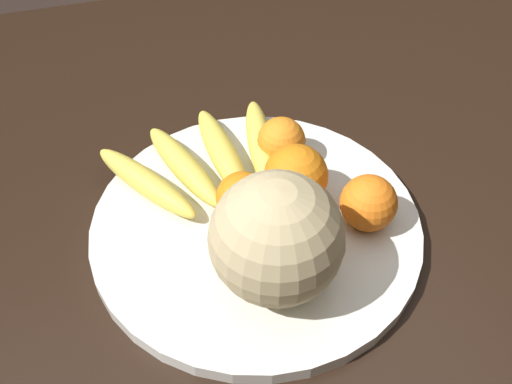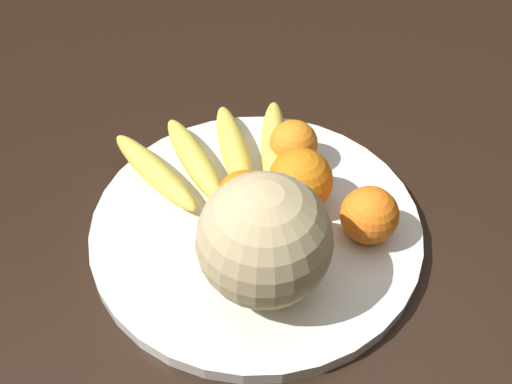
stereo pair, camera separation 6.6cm
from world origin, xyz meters
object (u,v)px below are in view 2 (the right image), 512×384
(banana_bunch, at_px, (216,156))
(orange_mid_center, at_px, (294,144))
(kitchen_table, at_px, (300,313))
(produce_tag, at_px, (298,231))
(melon, at_px, (264,240))
(orange_front_right, at_px, (300,180))
(fruit_bowl, at_px, (256,226))
(orange_front_left, at_px, (369,215))
(orange_back_left, at_px, (244,196))

(banana_bunch, relative_size, orange_mid_center, 3.93)
(kitchen_table, distance_m, produce_tag, 0.11)
(melon, relative_size, orange_front_right, 1.81)
(produce_tag, bearing_deg, melon, 130.32)
(fruit_bowl, bearing_deg, orange_front_right, -67.12)
(fruit_bowl, distance_m, orange_front_right, 0.07)
(fruit_bowl, bearing_deg, kitchen_table, -145.37)
(fruit_bowl, relative_size, produce_tag, 5.19)
(orange_mid_center, height_order, produce_tag, orange_mid_center)
(banana_bunch, distance_m, orange_mid_center, 0.10)
(orange_front_left, height_order, orange_mid_center, orange_front_left)
(kitchen_table, bearing_deg, banana_bunch, 26.70)
(melon, height_order, orange_front_left, melon)
(orange_front_left, relative_size, orange_back_left, 1.07)
(produce_tag, bearing_deg, fruit_bowl, 53.12)
(orange_front_left, bearing_deg, kitchen_table, 112.08)
(melon, relative_size, produce_tag, 1.85)
(melon, distance_m, orange_back_left, 0.10)
(orange_front_right, bearing_deg, melon, 151.72)
(banana_bunch, bearing_deg, kitchen_table, -165.31)
(kitchen_table, distance_m, banana_bunch, 0.22)
(melon, bearing_deg, produce_tag, -37.62)
(kitchen_table, height_order, banana_bunch, banana_bunch)
(melon, bearing_deg, orange_mid_center, -19.31)
(kitchen_table, xyz_separation_m, produce_tag, (0.04, 0.00, 0.10))
(fruit_bowl, height_order, produce_tag, produce_tag)
(orange_front_right, height_order, orange_back_left, orange_front_right)
(banana_bunch, height_order, orange_mid_center, orange_mid_center)
(melon, height_order, orange_back_left, melon)
(orange_front_right, relative_size, orange_back_left, 1.25)
(orange_front_right, bearing_deg, produce_tag, 168.21)
(kitchen_table, xyz_separation_m, melon, (-0.02, 0.05, 0.17))
(orange_back_left, bearing_deg, orange_front_left, -109.94)
(kitchen_table, distance_m, orange_mid_center, 0.21)
(kitchen_table, height_order, melon, melon)
(kitchen_table, distance_m, fruit_bowl, 0.12)
(produce_tag, bearing_deg, orange_back_left, 47.07)
(orange_back_left, bearing_deg, orange_mid_center, -41.75)
(fruit_bowl, bearing_deg, banana_bunch, 20.75)
(orange_mid_center, bearing_deg, melon, 160.69)
(kitchen_table, relative_size, orange_front_left, 20.48)
(orange_front_right, relative_size, orange_mid_center, 1.24)
(orange_mid_center, bearing_deg, orange_back_left, 138.25)
(orange_back_left, height_order, produce_tag, orange_back_left)
(orange_front_right, distance_m, orange_back_left, 0.07)
(melon, xyz_separation_m, orange_front_right, (0.11, -0.06, -0.03))
(orange_back_left, bearing_deg, melon, -174.25)
(orange_front_left, xyz_separation_m, produce_tag, (0.01, 0.08, -0.03))
(orange_front_right, distance_m, orange_mid_center, 0.07)
(orange_front_left, bearing_deg, melon, 111.23)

